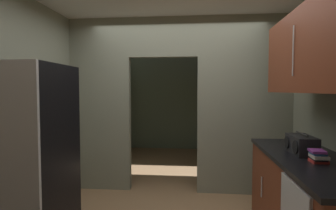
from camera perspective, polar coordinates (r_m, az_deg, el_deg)
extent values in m
cube|color=gray|center=(4.37, -13.73, 0.02)|extent=(0.92, 0.12, 2.60)
cube|color=gray|center=(4.18, 15.43, -0.13)|extent=(1.36, 0.12, 2.60)
cube|color=gray|center=(4.22, -0.99, 13.78)|extent=(1.02, 0.12, 0.59)
cube|color=slate|center=(7.21, 3.59, 1.26)|extent=(3.30, 0.10, 2.60)
cube|color=slate|center=(5.96, -12.52, 0.82)|extent=(0.10, 3.09, 2.60)
cube|color=slate|center=(5.82, 18.96, 0.68)|extent=(0.10, 3.09, 2.60)
cube|color=black|center=(2.79, -27.48, -10.79)|extent=(0.72, 0.70, 1.75)
cube|color=maroon|center=(2.99, 27.30, -18.64)|extent=(0.64, 1.95, 0.88)
cube|color=black|center=(2.86, 27.53, -10.05)|extent=(0.68, 1.95, 0.04)
cylinder|color=#B7BABC|center=(3.27, 18.79, -15.77)|extent=(0.01, 0.01, 0.22)
cube|color=maroon|center=(2.81, 28.03, 9.91)|extent=(0.34, 1.76, 0.75)
cylinder|color=#B7BABC|center=(2.74, 24.45, 10.16)|extent=(0.01, 0.01, 0.45)
cube|color=black|center=(2.97, 25.90, -7.41)|extent=(0.19, 0.39, 0.18)
cylinder|color=#262626|center=(2.95, 25.95, -5.35)|extent=(0.02, 0.28, 0.02)
cylinder|color=black|center=(2.82, 24.82, -7.90)|extent=(0.01, 0.12, 0.12)
cylinder|color=black|center=(3.04, 23.35, -7.09)|extent=(0.01, 0.12, 0.12)
cube|color=red|center=(2.70, 28.68, -10.14)|extent=(0.13, 0.12, 0.02)
cube|color=black|center=(2.68, 28.69, -9.78)|extent=(0.10, 0.13, 0.02)
cube|color=beige|center=(2.68, 28.74, -9.32)|extent=(0.13, 0.17, 0.03)
cube|color=#2D609E|center=(2.68, 28.62, -8.80)|extent=(0.11, 0.13, 0.02)
cube|color=#8C3893|center=(2.67, 28.46, -8.39)|extent=(0.13, 0.16, 0.02)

